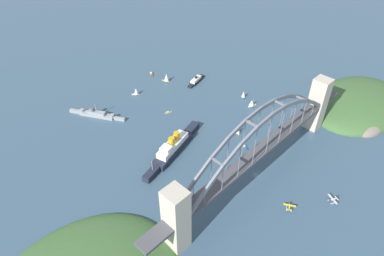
{
  "coord_description": "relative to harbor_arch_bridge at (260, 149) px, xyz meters",
  "views": [
    {
      "loc": [
        -187.17,
        -104.99,
        218.67
      ],
      "look_at": [
        0.0,
        79.02,
        8.0
      ],
      "focal_mm": 31.77,
      "sensor_mm": 36.0,
      "label": 1
    }
  ],
  "objects": [
    {
      "name": "ground_plane",
      "position": [
        0.0,
        -0.0,
        -30.11
      ],
      "size": [
        1400.0,
        1400.0,
        0.0
      ],
      "primitive_type": "plane",
      "color": "#385166"
    },
    {
      "name": "harbor_arch_bridge",
      "position": [
        0.0,
        0.0,
        0.0
      ],
      "size": [
        253.12,
        15.2,
        70.19
      ],
      "color": "#BCB29E",
      "rests_on": "ground"
    },
    {
      "name": "headland_east_shore",
      "position": [
        167.02,
        -18.81,
        -30.11
      ],
      "size": [
        133.37,
        91.62,
        29.04
      ],
      "color": "#3D6033",
      "rests_on": "ground"
    },
    {
      "name": "ocean_liner",
      "position": [
        -30.74,
        73.67,
        -24.68
      ],
      "size": [
        88.46,
        30.66,
        18.54
      ],
      "color": "#1E2333",
      "rests_on": "ground"
    },
    {
      "name": "naval_cruiser",
      "position": [
        -50.23,
        173.34,
        -27.38
      ],
      "size": [
        34.43,
        57.95,
        16.3
      ],
      "color": "gray",
      "rests_on": "ground"
    },
    {
      "name": "harbor_ferry_steamer",
      "position": [
        75.76,
        146.39,
        -27.72
      ],
      "size": [
        33.24,
        13.77,
        7.87
      ],
      "color": "black",
      "rests_on": "ground"
    },
    {
      "name": "seaplane_taxiing_near_bridge",
      "position": [
        -11.79,
        -40.66,
        -28.09
      ],
      "size": [
        8.21,
        9.24,
        4.81
      ],
      "color": "#B7B7B2",
      "rests_on": "ground"
    },
    {
      "name": "seaplane_second_in_formation",
      "position": [
        19.07,
        -61.99,
        -28.03
      ],
      "size": [
        8.19,
        10.68,
        4.98
      ],
      "color": "#B7B7B2",
      "rests_on": "ground"
    },
    {
      "name": "small_boat_0",
      "position": [
        81.61,
        65.95,
        -25.74
      ],
      "size": [
        10.56,
        7.15,
        9.4
      ],
      "color": "silver",
      "rests_on": "ground"
    },
    {
      "name": "small_boat_1",
      "position": [
        89.16,
        83.34,
        -25.83
      ],
      "size": [
        7.32,
        7.37,
        9.21
      ],
      "color": "#234C8C",
      "rests_on": "ground"
    },
    {
      "name": "small_boat_2",
      "position": [
        51.18,
        173.44,
        -24.57
      ],
      "size": [
        7.45,
        10.38,
        12.01
      ],
      "color": "gold",
      "rests_on": "ground"
    },
    {
      "name": "small_boat_3",
      "position": [
        57.35,
        50.59,
        -29.31
      ],
      "size": [
        2.14,
        7.89,
        2.29
      ],
      "color": "#B2231E",
      "rests_on": "ground"
    },
    {
      "name": "small_boat_4",
      "position": [
        33.14,
        47.32,
        -25.8
      ],
      "size": [
        6.07,
        8.97,
        9.31
      ],
      "color": "gold",
      "rests_on": "ground"
    },
    {
      "name": "small_boat_5",
      "position": [
        6.14,
        176.55,
        -25.58
      ],
      "size": [
        7.85,
        7.73,
        9.86
      ],
      "color": "silver",
      "rests_on": "ground"
    },
    {
      "name": "small_boat_6",
      "position": [
        7.76,
        123.07,
        -29.41
      ],
      "size": [
        8.06,
        3.58,
        1.99
      ],
      "color": "gold",
      "rests_on": "ground"
    },
    {
      "name": "small_boat_7",
      "position": [
        21.33,
        29.31,
        -29.36
      ],
      "size": [
        3.8,
        9.65,
        2.13
      ],
      "color": "#234C8C",
      "rests_on": "ground"
    },
    {
      "name": "small_boat_8",
      "position": [
        48.84,
        200.44,
        -29.28
      ],
      "size": [
        6.46,
        11.95,
        2.37
      ],
      "color": "brown",
      "rests_on": "ground"
    },
    {
      "name": "channel_marker_buoy",
      "position": [
        6.61,
        21.99,
        -28.99
      ],
      "size": [
        2.2,
        2.2,
        2.75
      ],
      "color": "red",
      "rests_on": "ground"
    }
  ]
}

